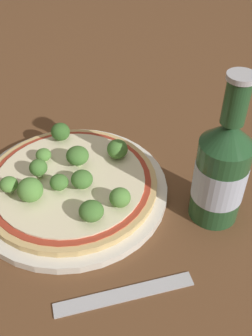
% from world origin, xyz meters
% --- Properties ---
extents(ground_plane, '(3.00, 3.00, 0.00)m').
position_xyz_m(ground_plane, '(0.00, 0.00, 0.00)').
color(ground_plane, brown).
extents(plate, '(0.28, 0.28, 0.01)m').
position_xyz_m(plate, '(0.01, -0.01, 0.01)').
color(plate, silver).
rests_on(plate, ground_plane).
extents(pizza, '(0.25, 0.25, 0.01)m').
position_xyz_m(pizza, '(0.01, -0.01, 0.02)').
color(pizza, tan).
rests_on(pizza, plate).
extents(broccoli_floret_0, '(0.03, 0.03, 0.03)m').
position_xyz_m(broccoli_floret_0, '(0.09, -0.01, 0.04)').
color(broccoli_floret_0, '#89A866').
rests_on(broccoli_floret_0, pizza).
extents(broccoli_floret_1, '(0.03, 0.03, 0.03)m').
position_xyz_m(broccoli_floret_1, '(-0.01, -0.05, 0.04)').
color(broccoli_floret_1, '#89A866').
rests_on(broccoli_floret_1, pizza).
extents(broccoli_floret_2, '(0.03, 0.03, 0.03)m').
position_xyz_m(broccoli_floret_2, '(0.03, 0.00, 0.04)').
color(broccoli_floret_2, '#89A866').
rests_on(broccoli_floret_2, pizza).
extents(broccoli_floret_3, '(0.02, 0.02, 0.03)m').
position_xyz_m(broccoli_floret_3, '(0.01, -0.09, 0.04)').
color(broccoli_floret_3, '#89A866').
rests_on(broccoli_floret_3, pizza).
extents(broccoli_floret_4, '(0.03, 0.03, 0.02)m').
position_xyz_m(broccoli_floret_4, '(0.03, -0.03, 0.04)').
color(broccoli_floret_4, '#89A866').
rests_on(broccoli_floret_4, pizza).
extents(broccoli_floret_5, '(0.03, 0.03, 0.03)m').
position_xyz_m(broccoli_floret_5, '(0.08, 0.04, 0.04)').
color(broccoli_floret_5, '#89A866').
rests_on(broccoli_floret_5, pizza).
extents(broccoli_floret_6, '(0.02, 0.02, 0.02)m').
position_xyz_m(broccoli_floret_6, '(-0.04, -0.04, 0.04)').
color(broccoli_floret_6, '#89A866').
rests_on(broccoli_floret_6, pizza).
extents(broccoli_floret_7, '(0.03, 0.03, 0.03)m').
position_xyz_m(broccoli_floret_7, '(0.03, -0.07, 0.04)').
color(broccoli_floret_7, '#89A866').
rests_on(broccoli_floret_7, pizza).
extents(broccoli_floret_8, '(0.03, 0.03, 0.03)m').
position_xyz_m(broccoli_floret_8, '(-0.01, 0.07, 0.04)').
color(broccoli_floret_8, '#89A866').
rests_on(broccoli_floret_8, pizza).
extents(broccoli_floret_9, '(0.03, 0.03, 0.03)m').
position_xyz_m(broccoli_floret_9, '(-0.01, 0.01, 0.04)').
color(broccoli_floret_9, '#89A866').
rests_on(broccoli_floret_9, pizza).
extents(broccoli_floret_10, '(0.03, 0.03, 0.03)m').
position_xyz_m(broccoli_floret_10, '(-0.08, -0.00, 0.04)').
color(broccoli_floret_10, '#89A866').
rests_on(broccoli_floret_10, pizza).
extents(beer_bottle, '(0.07, 0.07, 0.21)m').
position_xyz_m(beer_bottle, '(0.12, 0.16, 0.08)').
color(beer_bottle, '#234C28').
rests_on(beer_bottle, ground_plane).
extents(fork, '(0.04, 0.16, 0.00)m').
position_xyz_m(fork, '(0.19, -0.00, 0.00)').
color(fork, '#B2B2B7').
rests_on(fork, ground_plane).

